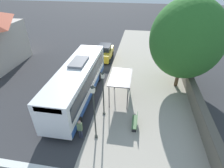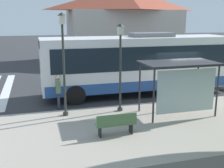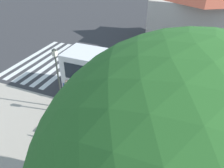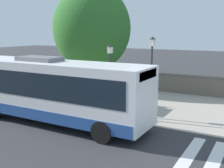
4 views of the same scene
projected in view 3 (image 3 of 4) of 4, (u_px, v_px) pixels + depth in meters
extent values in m
plane|color=#353538|center=(152.00, 124.00, 14.04)|extent=(120.00, 120.00, 0.00)
cube|color=silver|center=(71.00, 65.00, 20.90)|extent=(9.00, 0.50, 0.01)
cube|color=silver|center=(62.00, 63.00, 21.21)|extent=(9.00, 0.50, 0.01)
cube|color=silver|center=(54.00, 62.00, 21.52)|extent=(9.00, 0.50, 0.01)
cube|color=silver|center=(46.00, 60.00, 21.83)|extent=(9.00, 0.50, 0.01)
cube|color=silver|center=(38.00, 59.00, 22.13)|extent=(9.00, 0.50, 0.01)
cube|color=silver|center=(31.00, 57.00, 22.44)|extent=(9.00, 0.50, 0.01)
cube|color=beige|center=(201.00, 23.00, 23.95)|extent=(6.29, 10.77, 5.02)
cube|color=white|center=(136.00, 79.00, 15.15)|extent=(2.53, 10.73, 2.80)
cube|color=black|center=(136.00, 75.00, 14.96)|extent=(2.57, 9.87, 1.23)
cube|color=#264C93|center=(135.00, 93.00, 15.76)|extent=(2.57, 10.52, 0.56)
cube|color=#264C93|center=(219.00, 96.00, 13.43)|extent=(2.57, 0.06, 2.69)
cube|color=black|center=(68.00, 52.00, 16.27)|extent=(1.90, 0.08, 0.39)
cube|color=slate|center=(149.00, 62.00, 14.08)|extent=(1.27, 2.36, 0.22)
cylinder|color=black|center=(82.00, 92.00, 16.17)|extent=(0.30, 1.00, 1.00)
cylinder|color=black|center=(96.00, 77.00, 18.02)|extent=(0.30, 1.00, 1.00)
cylinder|color=black|center=(179.00, 117.00, 13.88)|extent=(0.30, 1.00, 1.00)
cylinder|color=black|center=(184.00, 97.00, 15.73)|extent=(0.30, 1.00, 1.00)
cylinder|color=#2D2D33|center=(152.00, 122.00, 12.49)|extent=(0.08, 0.08, 2.32)
cylinder|color=#2D2D33|center=(104.00, 109.00, 13.47)|extent=(0.08, 0.08, 2.32)
cylinder|color=#2D2D33|center=(145.00, 141.00, 11.27)|extent=(0.08, 0.08, 2.32)
cylinder|color=#2D2D33|center=(93.00, 126.00, 12.24)|extent=(0.08, 0.08, 2.32)
cube|color=#2D2D33|center=(123.00, 107.00, 11.72)|extent=(1.87, 3.31, 0.08)
cube|color=silver|center=(118.00, 131.00, 11.71)|extent=(0.03, 2.71, 1.86)
cylinder|color=#2D3347|center=(68.00, 95.00, 16.09)|extent=(0.12, 0.12, 0.79)
cylinder|color=#2D3347|center=(69.00, 94.00, 16.21)|extent=(0.12, 0.12, 0.79)
cube|color=#59724C|center=(67.00, 86.00, 15.76)|extent=(0.34, 0.22, 0.64)
sphere|color=tan|center=(66.00, 81.00, 15.53)|extent=(0.22, 0.22, 0.22)
cube|color=#4C7247|center=(59.00, 135.00, 12.63)|extent=(0.40, 1.51, 0.06)
cube|color=#4C7247|center=(57.00, 134.00, 12.37)|extent=(0.04, 1.51, 0.40)
cube|color=black|center=(68.00, 140.00, 12.56)|extent=(0.32, 0.06, 0.45)
cube|color=black|center=(51.00, 135.00, 12.95)|extent=(0.32, 0.06, 0.45)
cylinder|color=#2D332D|center=(63.00, 107.00, 15.41)|extent=(0.24, 0.24, 0.16)
cylinder|color=#2D332D|center=(59.00, 84.00, 14.37)|extent=(0.10, 0.10, 4.03)
cube|color=silver|center=(55.00, 53.00, 13.20)|extent=(0.24, 0.24, 0.35)
pyramid|color=#2D332D|center=(54.00, 49.00, 13.06)|extent=(0.28, 0.28, 0.14)
cylinder|color=#2D332D|center=(95.00, 116.00, 14.55)|extent=(0.24, 0.24, 0.16)
cylinder|color=#2D332D|center=(94.00, 96.00, 13.63)|extent=(0.10, 0.10, 3.57)
cube|color=silver|center=(92.00, 68.00, 12.58)|extent=(0.24, 0.24, 0.35)
pyramid|color=#2D332D|center=(92.00, 64.00, 12.45)|extent=(0.28, 0.28, 0.14)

